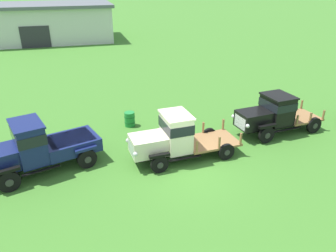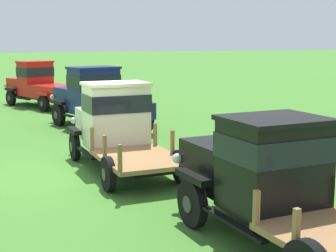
# 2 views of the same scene
# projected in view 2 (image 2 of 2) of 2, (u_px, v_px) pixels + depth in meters

# --- Properties ---
(ground_plane) EXTENTS (240.00, 240.00, 0.00)m
(ground_plane) POSITION_uv_depth(u_px,v_px,m) (79.00, 171.00, 13.13)
(ground_plane) COLOR #3D7528
(vintage_truck_foreground_near) EXTENTS (5.17, 3.47, 2.24)m
(vintage_truck_foreground_near) POSITION_uv_depth(u_px,v_px,m) (40.00, 85.00, 25.38)
(vintage_truck_foreground_near) COLOR black
(vintage_truck_foreground_near) RESTS_ON ground
(vintage_truck_second_in_line) EXTENTS (5.39, 3.23, 2.30)m
(vintage_truck_second_in_line) POSITION_uv_depth(u_px,v_px,m) (97.00, 99.00, 19.23)
(vintage_truck_second_in_line) COLOR black
(vintage_truck_second_in_line) RESTS_ON ground
(vintage_truck_midrow_center) EXTENTS (5.23, 2.21, 2.22)m
(vintage_truck_midrow_center) POSITION_uv_depth(u_px,v_px,m) (115.00, 123.00, 13.57)
(vintage_truck_midrow_center) COLOR black
(vintage_truck_midrow_center) RESTS_ON ground
(vintage_truck_far_side) EXTENTS (5.02, 2.31, 2.10)m
(vintage_truck_far_side) POSITION_uv_depth(u_px,v_px,m) (264.00, 173.00, 8.56)
(vintage_truck_far_side) COLOR black
(vintage_truck_far_side) RESTS_ON ground
(oil_drum_beside_row) EXTENTS (0.60, 0.60, 0.82)m
(oil_drum_beside_row) POSITION_uv_depth(u_px,v_px,m) (233.00, 133.00, 16.21)
(oil_drum_beside_row) COLOR #1E7F33
(oil_drum_beside_row) RESTS_ON ground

